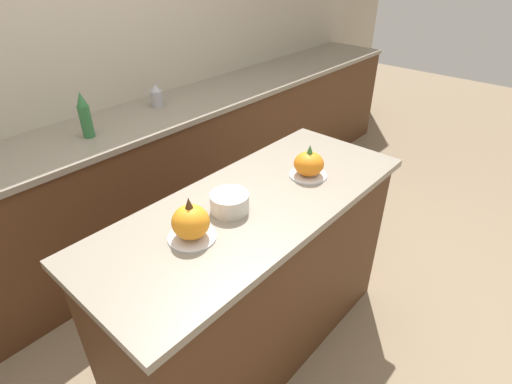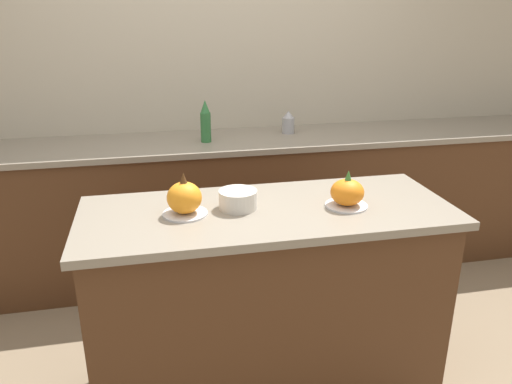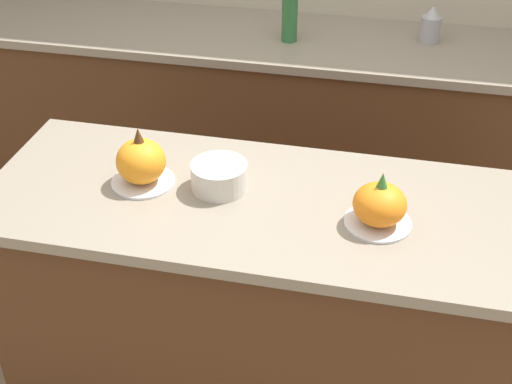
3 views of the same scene
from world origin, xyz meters
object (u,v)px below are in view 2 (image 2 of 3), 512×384
at_px(mixing_bowl, 238,199).
at_px(bottle_short, 288,123).
at_px(pumpkin_cake_right, 347,193).
at_px(pumpkin_cake_left, 184,199).
at_px(bottle_tall, 206,122).

bearing_deg(mixing_bowl, bottle_short, 65.63).
height_order(pumpkin_cake_right, mixing_bowl, pumpkin_cake_right).
height_order(pumpkin_cake_left, bottle_tall, bottle_tall).
bearing_deg(mixing_bowl, pumpkin_cake_right, -9.35).
xyz_separation_m(bottle_tall, mixing_bowl, (0.00, -1.12, -0.09)).
relative_size(bottle_short, mixing_bowl, 0.93).
xyz_separation_m(pumpkin_cake_left, bottle_tall, (0.22, 1.14, 0.06)).
xyz_separation_m(pumpkin_cake_left, pumpkin_cake_right, (0.68, -0.05, -0.01)).
bearing_deg(pumpkin_cake_right, bottle_tall, 110.93).
height_order(bottle_tall, mixing_bowl, bottle_tall).
xyz_separation_m(pumpkin_cake_right, bottle_tall, (-0.46, 1.20, 0.07)).
bearing_deg(pumpkin_cake_left, bottle_short, 58.10).
xyz_separation_m(pumpkin_cake_right, mixing_bowl, (-0.46, 0.07, -0.02)).
relative_size(bottle_tall, mixing_bowl, 1.63).
bearing_deg(bottle_short, pumpkin_cake_right, -94.63).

